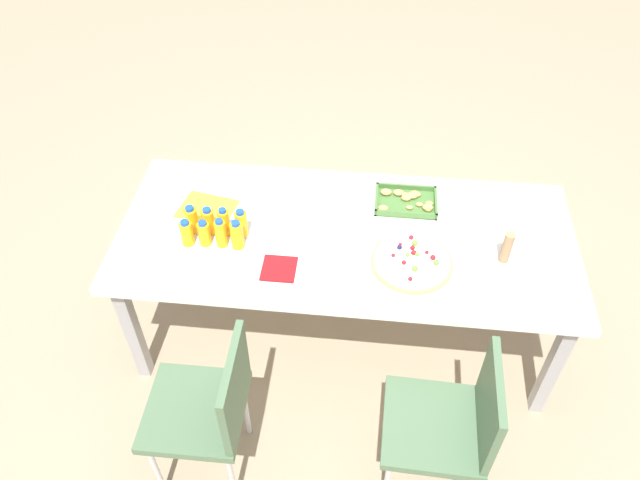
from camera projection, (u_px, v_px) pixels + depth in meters
name	position (u px, v px, depth m)	size (l,w,h in m)	color
ground_plane	(342.00, 328.00, 3.34)	(12.00, 12.00, 0.00)	gray
party_table	(345.00, 243.00, 2.88)	(2.12, 0.92, 0.72)	silver
chair_near_right	(452.00, 422.00, 2.40)	(0.41, 0.41, 0.83)	#4C6B4C
chair_near_left	(210.00, 406.00, 2.45)	(0.40, 0.40, 0.83)	#4C6B4C
juice_bottle_0	(187.00, 233.00, 2.74)	(0.06, 0.06, 0.14)	#F8AC14
juice_bottle_1	(204.00, 233.00, 2.74)	(0.06, 0.06, 0.13)	#F9AC14
juice_bottle_2	(221.00, 233.00, 2.73)	(0.05, 0.05, 0.15)	#F9AC14
juice_bottle_3	(237.00, 235.00, 2.73)	(0.06, 0.06, 0.15)	#F9AD14
juice_bottle_4	(192.00, 220.00, 2.80)	(0.06, 0.06, 0.14)	#F8AC14
juice_bottle_5	(209.00, 221.00, 2.79)	(0.06, 0.06, 0.14)	#FBAB14
juice_bottle_6	(224.00, 222.00, 2.79)	(0.05, 0.05, 0.15)	#FAAE14
juice_bottle_7	(241.00, 224.00, 2.78)	(0.06, 0.06, 0.15)	#F9AB14
fruit_pizza	(412.00, 262.00, 2.69)	(0.36, 0.36, 0.05)	tan
snack_tray	(406.00, 201.00, 2.97)	(0.30, 0.21, 0.04)	#477238
plate_stack	(335.00, 234.00, 2.80)	(0.21, 0.21, 0.04)	silver
napkin_stack	(279.00, 269.00, 2.67)	(0.15, 0.15, 0.01)	red
cardboard_tube	(507.00, 248.00, 2.66)	(0.04, 0.04, 0.16)	#9E7A56
paper_folder	(207.00, 209.00, 2.95)	(0.26, 0.20, 0.01)	yellow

